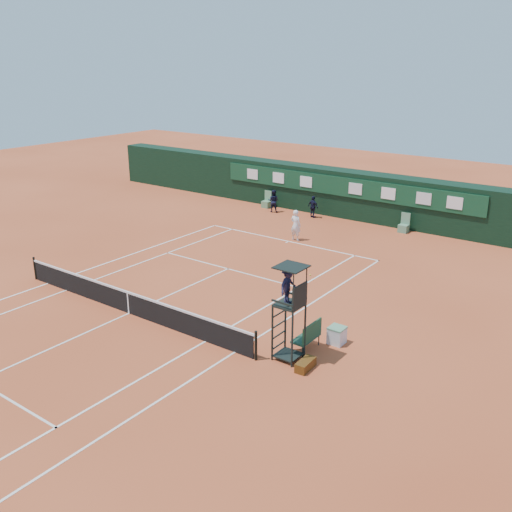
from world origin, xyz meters
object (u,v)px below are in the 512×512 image
at_px(player_bench, 309,335).
at_px(player, 296,225).
at_px(tennis_net, 128,302).
at_px(cooler, 337,335).
at_px(umpire_chair, 289,293).

xyz_separation_m(player_bench, player, (-7.33, 10.66, 0.29)).
xyz_separation_m(tennis_net, player_bench, (7.49, 1.66, 0.09)).
relative_size(tennis_net, player, 7.25).
bearing_deg(cooler, umpire_chair, -112.17).
bearing_deg(player, tennis_net, 90.43).
distance_m(player_bench, cooler, 1.23).
distance_m(umpire_chair, cooler, 3.03).
relative_size(tennis_net, cooler, 20.00).
relative_size(player_bench, cooler, 1.86).
bearing_deg(player, umpire_chair, 122.60).
bearing_deg(player, player_bench, 125.69).
bearing_deg(player_bench, umpire_chair, -105.26).
bearing_deg(cooler, tennis_net, -161.30).
height_order(tennis_net, cooler, tennis_net).
distance_m(tennis_net, umpire_chair, 7.53).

